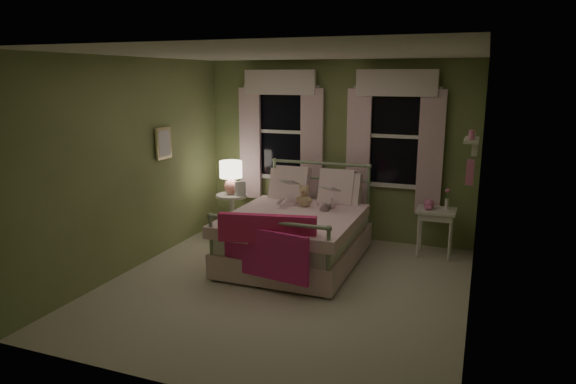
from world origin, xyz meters
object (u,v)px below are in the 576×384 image
at_px(teddy_bear, 304,198).
at_px(table_lamp, 231,174).
at_px(child_right, 328,190).
at_px(nightstand_right, 436,216).
at_px(bed, 298,233).
at_px(child_left, 289,180).
at_px(nightstand_left, 232,209).

distance_m(teddy_bear, table_lamp, 1.34).
distance_m(child_right, nightstand_right, 1.47).
xyz_separation_m(table_lamp, nightstand_right, (2.93, 0.20, -0.40)).
xyz_separation_m(bed, teddy_bear, (-0.00, 0.26, 0.41)).
bearing_deg(teddy_bear, nightstand_right, 19.07).
height_order(child_left, teddy_bear, child_left).
xyz_separation_m(bed, table_lamp, (-1.28, 0.64, 0.57)).
bearing_deg(child_left, child_right, 175.23).
bearing_deg(nightstand_right, child_right, -163.26).
bearing_deg(nightstand_left, child_right, -7.88).
xyz_separation_m(bed, nightstand_right, (1.65, 0.83, 0.17)).
relative_size(nightstand_left, table_lamp, 1.32).
relative_size(child_left, nightstand_right, 1.29).
height_order(bed, child_left, child_left).
height_order(teddy_bear, nightstand_right, teddy_bear).
relative_size(child_right, table_lamp, 1.31).
distance_m(child_left, nightstand_right, 2.02).
bearing_deg(table_lamp, child_right, -7.88).
bearing_deg(bed, child_left, 123.60).
bearing_deg(bed, child_right, 56.40).
distance_m(child_right, nightstand_left, 1.64).
xyz_separation_m(bed, nightstand_left, (-1.28, 0.64, 0.03)).
bearing_deg(teddy_bear, child_right, 29.50).
bearing_deg(bed, nightstand_right, 26.78).
bearing_deg(nightstand_right, table_lamp, -176.16).
bearing_deg(child_right, nightstand_right, -166.65).
distance_m(bed, teddy_bear, 0.49).
distance_m(nightstand_left, table_lamp, 0.54).
bearing_deg(bed, teddy_bear, 90.00).
xyz_separation_m(child_left, teddy_bear, (0.28, -0.16, -0.19)).
height_order(bed, teddy_bear, bed).
bearing_deg(nightstand_right, child_left, -167.94).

